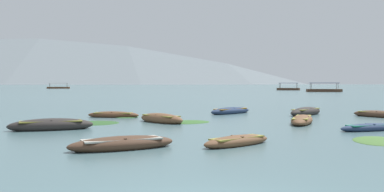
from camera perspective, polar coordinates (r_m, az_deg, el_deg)
ground_plane at (r=1507.09m, az=6.47°, el=1.63°), size 6000.00×6000.00×0.00m
mountain_1 at (r=2110.58m, az=-12.53°, el=9.72°), size 2549.94×2549.94×594.83m
mountain_2 at (r=2090.04m, az=12.77°, el=4.27°), size 538.76×538.76×193.20m
rowboat_1 at (r=23.27m, az=-4.23°, el=-3.11°), size 3.32×3.10×0.64m
rowboat_2 at (r=14.79m, az=6.18°, el=-6.14°), size 2.72×2.81×0.43m
rowboat_3 at (r=20.60m, az=-18.64°, el=-3.80°), size 3.98×2.84×0.67m
rowboat_6 at (r=30.10m, az=5.28°, el=-2.06°), size 3.32×3.83×0.57m
rowboat_7 at (r=29.37m, az=24.16°, el=-2.32°), size 3.19×3.33×0.53m
rowboat_8 at (r=20.87m, az=23.13°, el=-3.99°), size 3.31×2.19×0.41m
rowboat_9 at (r=23.49m, az=14.74°, el=-3.19°), size 2.02×4.37×0.55m
rowboat_10 at (r=14.07m, az=-9.48°, el=-6.44°), size 3.63×2.92×0.53m
rowboat_11 at (r=29.81m, az=15.24°, el=-2.09°), size 3.17×4.14×0.67m
rowboat_12 at (r=27.15m, az=-10.67°, el=-2.55°), size 3.37×1.07×0.47m
ferry_0 at (r=185.52m, az=-17.73°, el=1.11°), size 9.67×5.90×2.54m
ferry_1 at (r=137.14m, az=12.98°, el=0.96°), size 7.40×4.14×2.54m
ferry_2 at (r=113.04m, az=17.53°, el=0.77°), size 8.71×2.88×2.54m
weed_patch_0 at (r=23.29m, az=-0.78°, el=-3.59°), size 3.43×3.25×0.14m
weed_patch_1 at (r=17.24m, az=24.06°, el=-5.62°), size 2.41×3.09×0.14m
weed_patch_3 at (r=27.12m, az=-8.93°, el=-2.86°), size 2.00×2.26×0.14m
weed_patch_4 at (r=23.34m, az=-13.42°, el=-3.63°), size 3.85×3.76×0.14m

